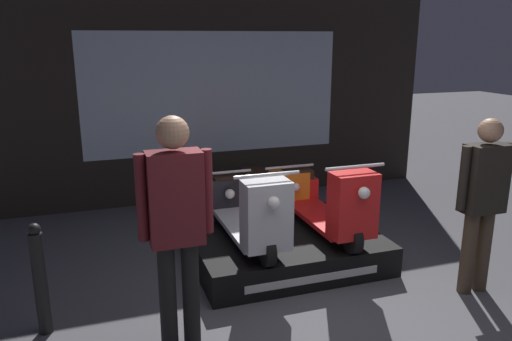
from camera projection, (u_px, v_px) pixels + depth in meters
The scene contains 10 objects.
ground_plane at pixel (339, 341), 3.92m from camera, with size 30.00×30.00×0.00m, color #4C4C51.
shop_wall_back at pixel (214, 90), 7.08m from camera, with size 6.66×0.09×3.20m.
display_platform at pixel (283, 246), 5.33m from camera, with size 1.93×1.55×0.31m.
scooter_display_left at pixel (246, 210), 5.01m from camera, with size 0.60×1.74×0.87m.
scooter_display_right at pixel (324, 201), 5.28m from camera, with size 0.60×1.74×0.87m.
scooter_backrow_0 at pixel (213, 201), 6.28m from camera, with size 0.60×1.74×0.87m.
scooter_backrow_1 at pixel (271, 195), 6.52m from camera, with size 0.60×1.74×0.87m.
person_left_browsing at pixel (176, 218), 3.59m from camera, with size 0.55×0.23×1.80m.
person_right_browsing at pixel (483, 195), 4.47m from camera, with size 0.54×0.21×1.64m.
street_bollard at pixel (40, 280), 3.92m from camera, with size 0.11×0.11×0.94m.
Camera 1 is at (-1.73, -3.05, 2.31)m, focal length 35.00 mm.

